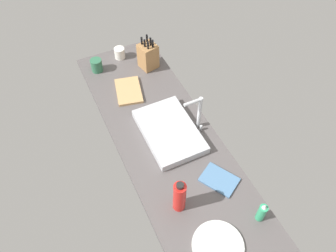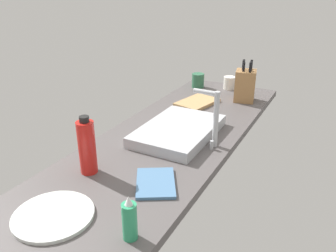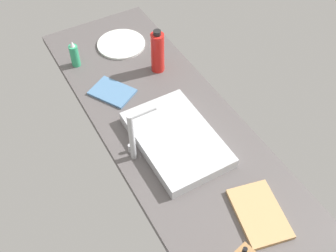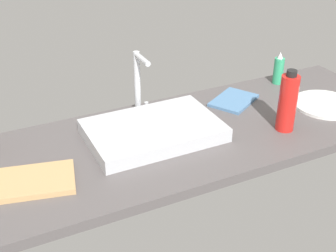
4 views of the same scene
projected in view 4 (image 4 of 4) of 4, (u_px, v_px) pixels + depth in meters
The scene contains 8 objects.
countertop_slab at pixel (168, 142), 163.32cm from camera, with size 191.92×59.19×3.50cm, color #514C4C.
sink_basin at pixel (153, 130), 162.04cm from camera, with size 46.32×30.61×5.00cm, color #B7BABF.
faucet at pixel (139, 80), 170.90cm from camera, with size 5.50×11.92×25.26cm.
cutting_board at pixel (33, 181), 138.43cm from camera, with size 24.91×16.49×1.80cm, color tan.
soap_bottle at pixel (279, 70), 200.82cm from camera, with size 4.43×4.43×14.46cm.
water_bottle at pixel (288, 102), 162.78cm from camera, with size 6.63×6.63×23.10cm.
dinner_plate at pixel (325, 104), 184.11cm from camera, with size 25.52×25.52×1.20cm, color silver.
dish_towel at pixel (234, 100), 187.31cm from camera, with size 19.50×13.85×1.20cm, color teal.
Camera 4 is at (-61.16, -125.32, 86.96)cm, focal length 49.03 mm.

